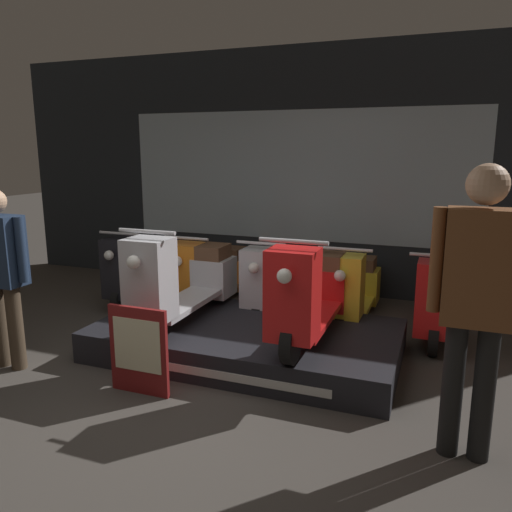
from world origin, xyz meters
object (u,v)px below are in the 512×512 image
object	(u,v)px
scooter_backrow_0	(150,270)
person_right_browsing	(477,292)
scooter_backrow_3	(353,290)
scooter_backrow_4	(437,298)
scooter_backrow_2	(278,283)
price_sign_board	(139,350)
scooter_display_left	(184,281)
scooter_backrow_1	(211,276)
person_left_browsing	(1,266)
scooter_display_right	(312,294)

from	to	relation	value
scooter_backrow_0	person_right_browsing	bearing A→B (deg)	-30.88
scooter_backrow_3	scooter_backrow_4	world-z (taller)	same
scooter_backrow_2	price_sign_board	distance (m)	2.26
scooter_display_left	scooter_backrow_1	size ratio (longest dim) A/B	1.00
scooter_backrow_1	scooter_backrow_2	xyz separation A→B (m)	(0.87, 0.00, 0.00)
price_sign_board	scooter_backrow_4	bearing A→B (deg)	45.79
scooter_backrow_0	person_left_browsing	size ratio (longest dim) A/B	1.09
scooter_display_right	scooter_backrow_1	bearing A→B (deg)	141.70
scooter_display_right	price_sign_board	size ratio (longest dim) A/B	2.42
scooter_backrow_0	scooter_backrow_4	world-z (taller)	same
scooter_display_right	price_sign_board	distance (m)	1.52
scooter_backrow_3	scooter_backrow_4	xyz separation A→B (m)	(0.87, 0.00, 0.00)
scooter_backrow_2	scooter_backrow_4	xyz separation A→B (m)	(1.73, 0.00, 0.00)
scooter_backrow_0	person_left_browsing	xyz separation A→B (m)	(-0.05, -2.20, 0.54)
scooter_backrow_3	person_right_browsing	world-z (taller)	person_right_browsing
person_left_browsing	person_right_browsing	size ratio (longest dim) A/B	0.87
scooter_display_right	price_sign_board	xyz separation A→B (m)	(-1.13, -0.97, -0.31)
scooter_display_left	scooter_backrow_0	size ratio (longest dim) A/B	1.00
price_sign_board	scooter_display_right	bearing A→B (deg)	40.54
person_right_browsing	scooter_backrow_3	bearing A→B (deg)	116.26
scooter_backrow_4	scooter_backrow_0	bearing A→B (deg)	180.00
scooter_backrow_1	person_right_browsing	size ratio (longest dim) A/B	0.95
scooter_backrow_0	scooter_backrow_1	size ratio (longest dim) A/B	1.00
scooter_display_right	scooter_backrow_3	world-z (taller)	scooter_display_right
person_left_browsing	scooter_backrow_0	bearing A→B (deg)	88.65
person_left_browsing	price_sign_board	size ratio (longest dim) A/B	2.22
person_left_browsing	scooter_backrow_3	bearing A→B (deg)	39.75
scooter_backrow_0	price_sign_board	distance (m)	2.57
scooter_backrow_0	scooter_backrow_3	distance (m)	2.60
person_left_browsing	price_sign_board	xyz separation A→B (m)	(1.36, -0.01, -0.56)
scooter_backrow_3	person_right_browsing	bearing A→B (deg)	-63.74
scooter_backrow_1	scooter_backrow_0	bearing A→B (deg)	180.00
scooter_backrow_0	scooter_backrow_4	distance (m)	3.46
scooter_backrow_4	scooter_display_right	bearing A→B (deg)	-129.34
scooter_backrow_2	scooter_backrow_4	size ratio (longest dim) A/B	1.00
scooter_display_right	scooter_backrow_0	distance (m)	2.75
scooter_display_right	person_left_browsing	distance (m)	2.68
scooter_backrow_2	person_left_browsing	world-z (taller)	person_left_browsing
scooter_display_left	price_sign_board	world-z (taller)	scooter_display_left
scooter_backrow_1	scooter_display_right	bearing A→B (deg)	-38.30
scooter_backrow_2	person_right_browsing	distance (m)	3.02
person_left_browsing	person_right_browsing	xyz separation A→B (m)	(3.74, 0.00, 0.16)
scooter_backrow_3	price_sign_board	bearing A→B (deg)	-120.20
scooter_backrow_2	scooter_backrow_4	world-z (taller)	same
scooter_backrow_4	person_right_browsing	size ratio (longest dim) A/B	0.95
scooter_backrow_3	scooter_backrow_2	bearing A→B (deg)	180.00
scooter_backrow_0	scooter_backrow_3	world-z (taller)	same
scooter_display_right	person_right_browsing	xyz separation A→B (m)	(1.24, -0.96, 0.41)
scooter_backrow_2	scooter_backrow_3	distance (m)	0.87
scooter_display_left	person_right_browsing	bearing A→B (deg)	-20.99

